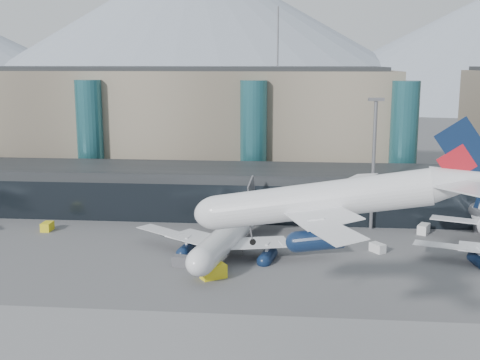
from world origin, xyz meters
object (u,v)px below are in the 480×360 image
Objects in this scene: veh_g at (377,248)px; hero_jet at (350,189)px; jet_parked_mid at (233,225)px; veh_b at (47,227)px; veh_d at (424,229)px; veh_c at (183,261)px; lightmast_mid at (374,156)px; veh_h at (213,272)px.

hero_jet is at bearing -49.46° from veh_g.
veh_b is (-37.19, 8.82, -3.77)m from jet_parked_mid.
veh_d is at bearing -58.49° from jet_parked_mid.
veh_c is 48.13m from veh_d.
veh_b is 0.90× the size of veh_d.
lightmast_mid is 64.61m from veh_b.
veh_b is 62.63m from veh_g.
jet_parked_mid is at bearing 122.95° from hero_jet.
lightmast_mid is 31.70m from jet_parked_mid.
lightmast_mid is 42.54m from veh_h.
jet_parked_mid is 25.29m from veh_g.
veh_b is (-53.66, 45.09, -18.10)m from hero_jet.
jet_parked_mid is at bearing -123.95° from veh_g.
jet_parked_mid is at bearing -103.58° from veh_b.
veh_h reaches higher than veh_b.
hero_jet reaches higher than jet_parked_mid.
lightmast_mid is 8.00× the size of veh_d.
veh_b reaches higher than veh_g.
hero_jet reaches higher than lightmast_mid.
veh_b is 1.08× the size of veh_g.
lightmast_mid is 53.21m from hero_jet.
lightmast_mid is at bearing 102.62° from veh_d.
jet_parked_mid is 9.97× the size of veh_h.
veh_b is 0.92× the size of veh_c.
veh_h is (35.73, -22.86, 0.21)m from veh_b.
hero_jet is at bearing -130.28° from veh_b.
veh_h is (-26.44, -15.23, 0.27)m from veh_g.
veh_c is 33.75m from veh_g.
veh_h is at bearing 137.43° from hero_jet.
veh_b is at bearing 148.49° from hero_jet.
veh_c is at bearing 152.65° from jet_parked_mid.
veh_c reaches higher than veh_b.
veh_b is at bearing 120.05° from veh_d.
hero_jet is at bearing -37.84° from veh_c.
jet_parked_mid is at bearing -148.03° from lightmast_mid.
lightmast_mid reaches higher than veh_c.
jet_parked_mid is 13.10× the size of veh_b.
lightmast_mid reaches higher than veh_b.
veh_b is at bearing -173.51° from lightmast_mid.
veh_d is (18.77, 49.88, -18.01)m from hero_jet.
lightmast_mid is at bearing 88.65° from hero_jet.
veh_c is 7.44m from veh_h.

